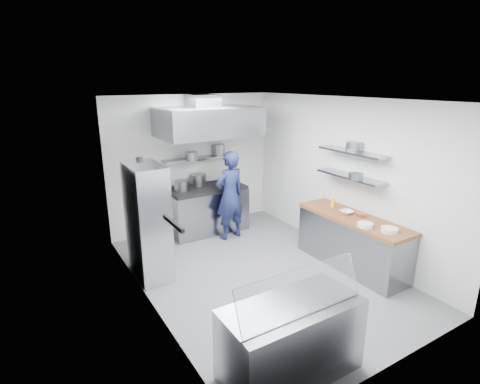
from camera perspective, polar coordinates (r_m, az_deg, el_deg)
floor at (r=6.34m, az=2.88°, el=-12.24°), size 5.00×5.00×0.00m
ceiling at (r=5.56m, az=3.31°, el=13.92°), size 5.00×5.00×0.00m
wall_back at (r=7.92m, az=-7.18°, el=4.41°), size 3.60×2.80×0.02m
wall_front at (r=4.12m, az=23.28°, el=-8.61°), size 3.60×2.80×0.02m
wall_left at (r=5.05m, az=-14.07°, el=-3.09°), size 2.80×5.00×0.02m
wall_right at (r=6.94m, az=15.47°, el=2.19°), size 2.80×5.00×0.02m
gas_range at (r=7.87m, az=-5.06°, el=-2.79°), size 1.60×0.80×0.90m
cooktop at (r=7.72m, az=-5.15°, el=0.57°), size 1.57×0.78×0.06m
stock_pot_left at (r=7.51m, az=-8.84°, el=0.99°), size 0.31×0.31×0.20m
stock_pot_mid at (r=7.82m, az=-6.35°, el=1.87°), size 0.32×0.32×0.24m
stock_pot_right at (r=7.75m, az=-2.42°, el=1.52°), size 0.23×0.23×0.16m
over_range_shelf at (r=7.80m, az=-6.05°, el=5.15°), size 1.60×0.30×0.04m
shelf_pot_a at (r=7.43m, az=-7.42°, el=5.41°), size 0.24×0.24×0.18m
shelf_pot_b at (r=8.02m, az=-3.31°, el=6.49°), size 0.27×0.27×0.22m
extractor_hood at (r=7.31m, az=-4.82°, el=10.61°), size 1.90×1.15×0.55m
hood_duct at (r=7.48m, az=-5.68°, el=13.65°), size 0.55×0.55×0.24m
red_firebox at (r=7.45m, az=-15.79°, el=3.29°), size 0.22×0.10×0.26m
chef at (r=7.36m, az=-1.57°, el=-0.54°), size 0.70×0.50×1.78m
wire_rack at (r=6.09m, az=-13.89°, el=-4.41°), size 0.50×0.90×1.85m
rack_bin_a at (r=6.22m, az=-14.08°, el=-5.22°), size 0.16×0.20×0.18m
rack_bin_b at (r=6.37m, az=-15.33°, el=-0.02°), size 0.15×0.20×0.17m
rack_jar at (r=6.19m, az=-15.04°, el=4.31°), size 0.11×0.11×0.18m
knife_strip at (r=4.21m, az=-10.13°, el=-4.71°), size 0.04×0.55×0.05m
prep_counter_base at (r=6.65m, az=16.64°, el=-7.51°), size 0.62×2.00×0.84m
prep_counter_top at (r=6.48m, az=16.97°, el=-3.87°), size 0.65×2.04×0.06m
plate_stack_a at (r=6.02m, az=21.84°, el=-5.37°), size 0.25×0.25×0.06m
plate_stack_b at (r=6.09m, az=18.54°, el=-4.76°), size 0.24×0.24×0.06m
copper_pan at (r=6.51m, az=18.03°, el=-3.34°), size 0.15×0.15×0.06m
squeeze_bottle at (r=6.83m, az=13.96°, el=-1.52°), size 0.07×0.07×0.18m
mixing_bowl at (r=6.58m, az=15.93°, el=-2.96°), size 0.23×0.23×0.05m
wall_shelf_lower at (r=6.61m, az=16.45°, el=2.28°), size 0.30×1.30×0.04m
wall_shelf_upper at (r=6.52m, az=16.75°, el=5.86°), size 0.30×1.30×0.04m
shelf_pot_c at (r=6.34m, az=17.24°, el=2.29°), size 0.24×0.24×0.10m
shelf_pot_d at (r=6.60m, az=17.08°, el=6.75°), size 0.29×0.29×0.14m
display_case at (r=4.29m, az=7.76°, el=-21.44°), size 1.50×0.70×0.85m
display_glass at (r=3.85m, az=9.30°, el=-14.75°), size 1.47×0.19×0.42m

